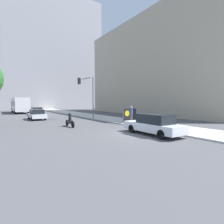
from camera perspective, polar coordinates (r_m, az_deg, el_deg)
The scene contains 14 objects.
ground_plane at distance 13.40m, azimuth 7.42°, elevation -7.10°, with size 160.00×160.00×0.00m, color #4F4F51.
sidewalk_curb at distance 28.20m, azimuth -6.13°, elevation -1.40°, with size 4.17×90.00×0.12m, color beige.
building_backdrop_far at distance 64.25m, azimuth -28.01°, elevation 17.69°, with size 52.00×12.00×37.31m.
building_backdrop_right at distance 36.64m, azimuth 13.88°, elevation 13.63°, with size 10.00×32.00×17.93m.
seated_protester at distance 16.53m, azimuth 11.28°, elevation -2.50°, with size 0.92×0.77×1.18m.
jogger_on_sidewalk at distance 18.72m, azimuth 6.28°, elevation -0.77°, with size 0.34×0.34×1.85m.
pedestrian_behind at distance 20.88m, azimuth 6.59°, elevation -0.50°, with size 0.34×0.34×1.74m.
protest_banner at distance 19.45m, azimuth 5.85°, elevation -1.02°, with size 1.96×0.06×1.53m.
traffic_light_pole at distance 24.16m, azimuth -7.81°, elevation 6.94°, with size 2.36×2.13×5.71m.
parked_car_curbside at distance 13.24m, azimuth 13.49°, elevation -3.98°, with size 1.79×4.75×1.52m.
car_on_road_nearest at distance 25.63m, azimuth -23.33°, elevation -0.73°, with size 1.79×4.15×1.38m.
car_on_road_midblock at distance 34.58m, azimuth -23.40°, elevation 0.29°, with size 1.82×4.27×1.38m.
city_bus_on_road at distance 42.31m, azimuth -27.94°, elevation 2.26°, with size 2.60×10.89×3.20m.
motorcycle_on_road at distance 17.39m, azimuth -13.60°, elevation -2.84°, with size 0.28×2.20×1.35m.
Camera 1 is at (-8.67, -9.91, 2.46)m, focal length 28.00 mm.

